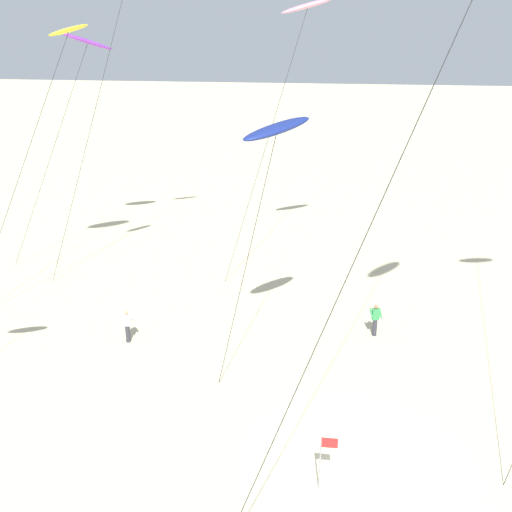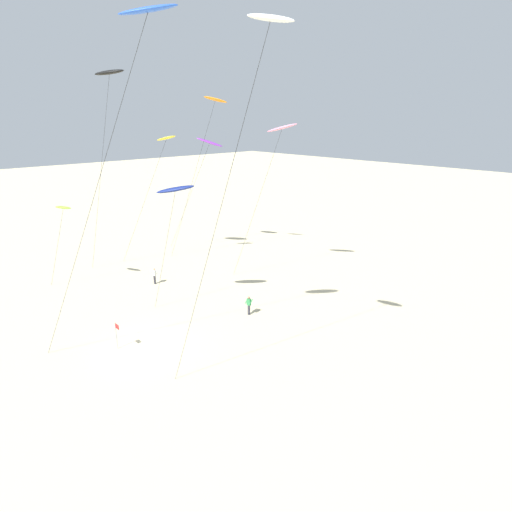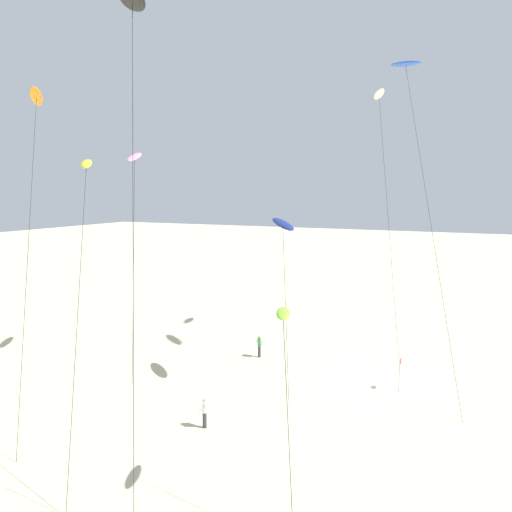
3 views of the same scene
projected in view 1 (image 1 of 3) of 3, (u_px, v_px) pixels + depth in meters
ground_plane at (356, 461)px, 21.47m from camera, size 260.00×260.00×0.00m
kite_pink at (307, 8)px, 32.34m from camera, size 5.83×3.63×15.67m
kite_navy at (277, 130)px, 23.16m from camera, size 3.69×2.79×11.10m
kite_yellow at (66, 36)px, 28.76m from camera, size 6.44×4.31×14.42m
kite_purple at (87, 43)px, 35.76m from camera, size 6.37×4.43×13.89m
kite_flyer_nearest at (127, 325)px, 29.03m from camera, size 0.63×0.61×1.67m
kite_flyer_middle at (375, 319)px, 29.61m from camera, size 0.63×0.61×1.67m
marker_flag at (325, 453)px, 19.64m from camera, size 0.56×0.05×2.10m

